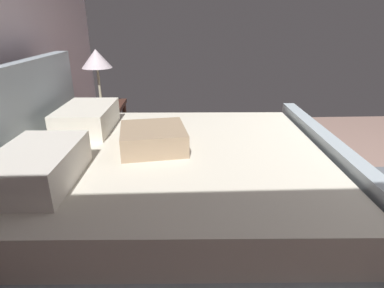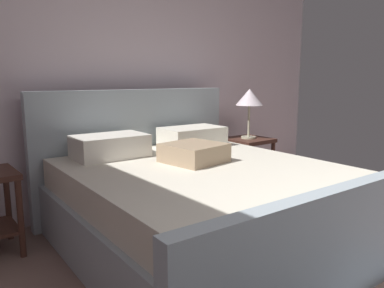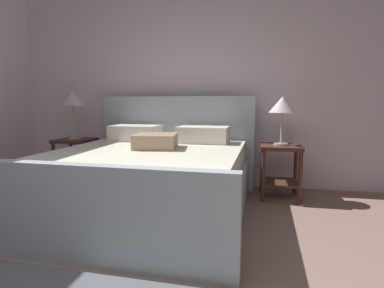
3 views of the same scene
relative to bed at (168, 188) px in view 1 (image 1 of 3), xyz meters
name	(u,v)px [view 1 (image 1 of 3)]	position (x,y,z in m)	size (l,w,h in m)	color
bed	(168,188)	(0.00, 0.00, 0.00)	(1.99, 2.17, 1.14)	#A3B1BA
nightstand_right	(103,122)	(1.28, 0.71, 0.06)	(0.44, 0.44, 0.60)	#48291F
table_lamp_right	(96,60)	(1.28, 0.71, 0.68)	(0.29, 0.29, 0.53)	#B7B293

